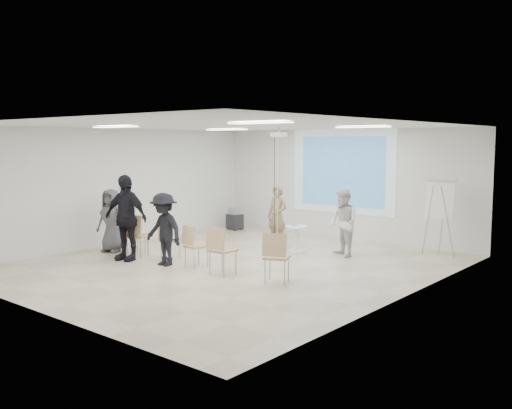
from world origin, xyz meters
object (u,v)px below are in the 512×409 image
Objects in this scene: chair_center at (193,243)px; chair_right_far at (276,253)px; chair_right_inner at (220,247)px; flipchart_easel at (440,200)px; player_right at (343,219)px; chair_left_inner at (168,238)px; chair_far_left at (133,235)px; player_left at (277,212)px; av_cart at (235,220)px; laptop at (171,239)px; audience_mid at (164,225)px; chair_left_mid at (135,232)px; audience_outer at (111,217)px; pedestal_table at (296,237)px; audience_left at (125,211)px.

chair_center is 0.92× the size of chair_right_far.
chair_right_far is (1.27, 0.18, -0.00)m from chair_right_inner.
chair_right_inner is at bearing -119.92° from flipchart_easel.
player_right is 4.05m from chair_left_inner.
chair_far_left is at bearing -114.11° from player_right.
chair_center is at bearing 156.00° from chair_right_far.
flipchart_easel reaches higher than player_left.
player_right is 2.20× the size of chair_left_inner.
laptop is at bearing -56.92° from av_cart.
player_right is 0.98× the size of audience_mid.
chair_left_mid is (-3.63, -3.16, -0.29)m from player_right.
chair_far_left is 0.88× the size of chair_center.
audience_mid is (0.50, -0.55, 0.42)m from chair_left_inner.
chair_far_left is at bearing -143.10° from flipchart_easel.
audience_outer is at bearing -116.92° from player_right.
pedestal_table is at bearing -149.45° from flipchart_easel.
chair_far_left is 0.41m from chair_left_mid.
av_cart is (-2.87, 4.50, -0.23)m from chair_center.
chair_far_left is 2.15m from chair_center.
player_left is at bearing 102.70° from chair_right_far.
audience_mid reaches higher than player_right.
audience_mid is 6.31m from flipchart_easel.
chair_center is 3.07× the size of laptop.
pedestal_table is 4.50m from audience_outer.
chair_far_left is 0.81× the size of chair_right_inner.
player_right is 0.79× the size of audience_left.
chair_left_mid is at bearing -31.17° from chair_far_left.
chair_left_inner is 0.44× the size of flipchart_easel.
chair_left_mid is 1.24m from audience_mid.
player_right is at bearing 33.03° from audience_left.
chair_left_inner is 4.57m from av_cart.
flipchart_easel is at bearing -143.03° from laptop.
chair_far_left is 0.77m from audience_outer.
player_left is at bearing 83.52° from audience_mid.
audience_outer reaches higher than chair_right_inner.
audience_left is (-1.59, -3.50, 0.22)m from player_left.
chair_right_inner is (0.93, -0.16, 0.05)m from chair_center.
audience_mid is (-0.62, -0.26, 0.36)m from chair_center.
chair_center is 1.87m from audience_left.
chair_right_far is 3.33× the size of laptop.
audience_mid is (-2.82, -0.29, 0.31)m from chair_right_far.
flipchart_easel is (4.65, 4.09, 0.90)m from laptop.
player_right is 1.02× the size of audience_outer.
player_left is at bearing 103.57° from chair_center.
audience_mid is at bearing -54.62° from av_cart.
pedestal_table is 1.03m from player_left.
av_cart is at bearing -71.43° from laptop.
audience_outer reaches higher than chair_center.
pedestal_table is 0.31× the size of audience_left.
flipchart_easel is at bearing 20.39° from player_left.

